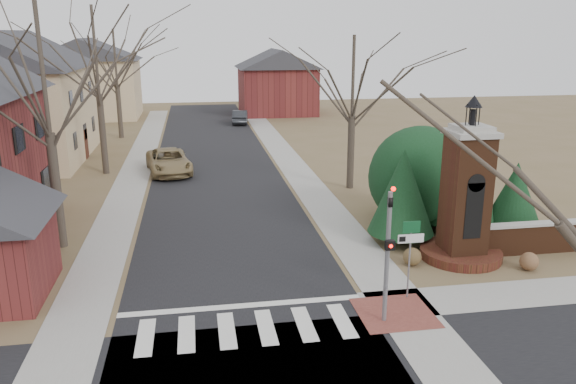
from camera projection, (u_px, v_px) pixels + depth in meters
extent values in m
plane|color=brown|center=(249.00, 343.00, 16.32)|extent=(120.00, 120.00, 0.00)
cube|color=black|center=(216.00, 169.00, 37.18)|extent=(8.00, 70.00, 0.01)
cube|color=silver|center=(247.00, 329.00, 17.07)|extent=(8.00, 2.20, 0.02)
cube|color=silver|center=(242.00, 306.00, 18.50)|extent=(8.00, 0.35, 0.02)
cube|color=gray|center=(293.00, 166.00, 38.01)|extent=(2.00, 60.00, 0.02)
cube|color=gray|center=(135.00, 172.00, 36.35)|extent=(2.00, 60.00, 0.02)
cube|color=brown|center=(395.00, 313.00, 18.03)|extent=(2.40, 2.40, 0.02)
cylinder|color=slate|center=(387.00, 258.00, 17.00)|extent=(0.14, 0.14, 4.20)
imported|color=black|center=(390.00, 197.00, 16.47)|extent=(0.15, 0.18, 0.90)
sphere|color=#FF0C05|center=(393.00, 189.00, 16.18)|extent=(0.14, 0.14, 0.14)
cube|color=black|center=(390.00, 245.00, 16.69)|extent=(0.28, 0.16, 0.30)
sphere|color=#FF0C05|center=(391.00, 246.00, 16.61)|extent=(0.11, 0.11, 0.11)
cylinder|color=slate|center=(409.00, 262.00, 18.76)|extent=(0.06, 0.06, 2.60)
cube|color=silver|center=(411.00, 239.00, 18.50)|extent=(0.90, 0.03, 0.30)
cube|color=black|center=(402.00, 239.00, 18.44)|extent=(0.22, 0.02, 0.18)
cube|color=#0F4824|center=(412.00, 227.00, 18.39)|extent=(0.60, 0.03, 0.40)
cylinder|color=#4D2916|center=(460.00, 253.00, 22.45)|extent=(3.20, 3.20, 0.36)
cube|color=#4D2916|center=(465.00, 198.00, 21.82)|extent=(1.50, 1.50, 5.00)
cube|color=black|center=(474.00, 211.00, 21.22)|extent=(0.70, 0.10, 2.20)
cube|color=gray|center=(471.00, 133.00, 21.12)|extent=(1.70, 1.70, 0.20)
cube|color=gray|center=(472.00, 128.00, 21.07)|extent=(1.30, 1.30, 0.20)
cylinder|color=black|center=(473.00, 117.00, 20.96)|extent=(0.20, 0.20, 0.60)
cone|color=black|center=(474.00, 101.00, 20.79)|extent=(0.64, 0.64, 0.45)
cube|color=#4D2916|center=(564.00, 237.00, 23.06)|extent=(7.50, 0.40, 1.20)
cube|color=gray|center=(566.00, 222.00, 22.88)|extent=(7.50, 0.50, 0.10)
cube|color=#D2B38C|center=(15.00, 115.00, 38.89)|extent=(9.00, 12.00, 6.40)
cube|color=#D2B38C|center=(89.00, 89.00, 59.11)|extent=(10.00, 8.00, 6.00)
cube|color=#D2B38C|center=(54.00, 51.00, 56.05)|extent=(0.75, 0.75, 3.08)
cube|color=maroon|center=(277.00, 91.00, 62.45)|extent=(8.00, 8.00, 5.00)
cube|color=maroon|center=(258.00, 60.00, 59.64)|extent=(0.75, 0.75, 2.80)
cylinder|color=#473D33|center=(400.00, 237.00, 24.04)|extent=(0.20, 0.20, 0.50)
cone|color=#113317|center=(403.00, 191.00, 23.48)|extent=(2.80, 2.80, 3.60)
cylinder|color=#473D33|center=(459.00, 224.00, 25.71)|extent=(0.20, 0.20, 0.50)
cone|color=#113317|center=(464.00, 174.00, 25.07)|extent=(3.40, 3.40, 4.20)
cylinder|color=#473D33|center=(511.00, 229.00, 25.08)|extent=(0.20, 0.20, 0.50)
cone|color=#113317|center=(515.00, 193.00, 24.63)|extent=(2.40, 2.40, 2.80)
sphere|color=#113317|center=(420.00, 173.00, 26.11)|extent=(4.80, 4.80, 4.80)
cylinder|color=#473D33|center=(57.00, 191.00, 23.07)|extent=(0.40, 0.40, 4.83)
cylinder|color=#473D33|center=(103.00, 134.00, 35.38)|extent=(0.40, 0.40, 5.04)
cylinder|color=#473D33|center=(120.00, 112.00, 47.71)|extent=(0.40, 0.40, 4.41)
cylinder|color=#473D33|center=(351.00, 152.00, 32.12)|extent=(0.40, 0.40, 4.20)
imported|color=#957E51|center=(169.00, 161.00, 35.93)|extent=(3.33, 5.77, 1.51)
imported|color=#2C2E32|center=(240.00, 117.00, 55.68)|extent=(1.90, 4.22, 1.35)
sphere|color=brown|center=(412.00, 257.00, 21.67)|extent=(0.71, 0.71, 0.71)
sphere|color=brown|center=(529.00, 261.00, 21.23)|extent=(0.70, 0.70, 0.70)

